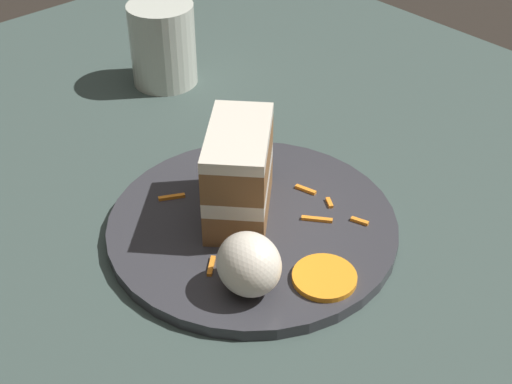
{
  "coord_description": "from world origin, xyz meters",
  "views": [
    {
      "loc": [
        -0.39,
        0.33,
        0.46
      ],
      "look_at": [
        -0.03,
        -0.0,
        0.08
      ],
      "focal_mm": 50.0,
      "sensor_mm": 36.0,
      "label": 1
    }
  ],
  "objects_px": {
    "cream_dollop": "(249,264)",
    "cake_slice": "(240,173)",
    "orange_garnish": "(324,277)",
    "plate": "(256,224)",
    "drinking_glass": "(163,50)"
  },
  "relations": [
    {
      "from": "orange_garnish",
      "to": "cake_slice",
      "type": "bearing_deg",
      "value": -4.08
    },
    {
      "from": "cake_slice",
      "to": "orange_garnish",
      "type": "bearing_deg",
      "value": -46.56
    },
    {
      "from": "plate",
      "to": "orange_garnish",
      "type": "distance_m",
      "value": 0.1
    },
    {
      "from": "plate",
      "to": "orange_garnish",
      "type": "relative_size",
      "value": 4.92
    },
    {
      "from": "cream_dollop",
      "to": "orange_garnish",
      "type": "bearing_deg",
      "value": -123.36
    },
    {
      "from": "cream_dollop",
      "to": "plate",
      "type": "bearing_deg",
      "value": -45.85
    },
    {
      "from": "plate",
      "to": "drinking_glass",
      "type": "xyz_separation_m",
      "value": [
        0.28,
        -0.11,
        0.04
      ]
    },
    {
      "from": "orange_garnish",
      "to": "cream_dollop",
      "type": "bearing_deg",
      "value": 56.64
    },
    {
      "from": "cake_slice",
      "to": "cream_dollop",
      "type": "relative_size",
      "value": 2.01
    },
    {
      "from": "cake_slice",
      "to": "drinking_glass",
      "type": "relative_size",
      "value": 1.12
    },
    {
      "from": "drinking_glass",
      "to": "cake_slice",
      "type": "bearing_deg",
      "value": 157.39
    },
    {
      "from": "orange_garnish",
      "to": "drinking_glass",
      "type": "bearing_deg",
      "value": -17.38
    },
    {
      "from": "plate",
      "to": "cake_slice",
      "type": "bearing_deg",
      "value": 10.24
    },
    {
      "from": "cream_dollop",
      "to": "drinking_glass",
      "type": "xyz_separation_m",
      "value": [
        0.34,
        -0.17,
        0.0
      ]
    },
    {
      "from": "cream_dollop",
      "to": "cake_slice",
      "type": "bearing_deg",
      "value": -37.19
    }
  ]
}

